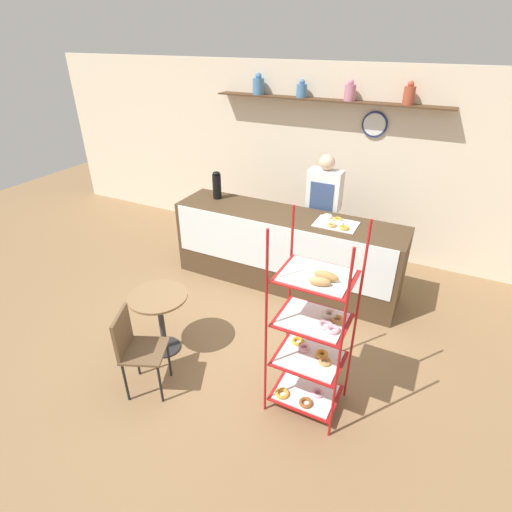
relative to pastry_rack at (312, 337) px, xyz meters
name	(u,v)px	position (x,y,z in m)	size (l,w,h in m)	color
ground_plane	(237,341)	(-0.99, 0.45, -0.80)	(14.00, 14.00, 0.00)	olive
back_wall	(324,160)	(-0.99, 3.19, 0.58)	(10.00, 0.30, 2.70)	beige
display_counter	(286,250)	(-0.99, 1.80, -0.28)	(2.99, 0.70, 1.02)	#4C3823
pastry_rack	(312,337)	(0.00, 0.00, 0.00)	(0.63, 0.51, 1.84)	#A51919
person_worker	(323,212)	(-0.69, 2.31, 0.13)	(0.44, 0.23, 1.70)	#282833
cafe_table	(160,310)	(-1.65, 0.00, -0.27)	(0.60, 0.60, 0.70)	#262628
cafe_chair	(134,344)	(-1.50, -0.54, -0.25)	(0.50, 0.50, 0.88)	black
coffee_carafe	(217,185)	(-2.08, 1.90, 0.41)	(0.12, 0.12, 0.38)	black
donut_tray_counter	(336,223)	(-0.36, 1.80, 0.24)	(0.50, 0.36, 0.05)	white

